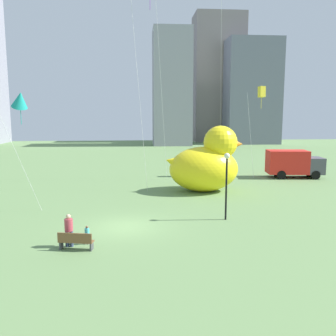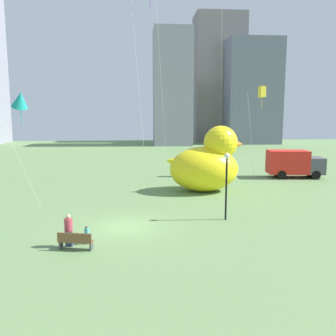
{
  "view_description": "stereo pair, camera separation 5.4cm",
  "coord_description": "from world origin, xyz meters",
  "px_view_note": "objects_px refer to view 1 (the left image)",
  "views": [
    {
      "loc": [
        0.81,
        -20.8,
        6.65
      ],
      "look_at": [
        2.77,
        3.04,
        3.04
      ],
      "focal_mm": 38.66,
      "sensor_mm": 36.0,
      "label": 1
    },
    {
      "loc": [
        0.86,
        -20.8,
        6.65
      ],
      "look_at": [
        2.77,
        3.04,
        3.04
      ],
      "focal_mm": 38.66,
      "sensor_mm": 36.0,
      "label": 2
    }
  ],
  "objects_px": {
    "box_truck": "(293,164)",
    "kite_purple": "(149,1)",
    "person_child": "(87,234)",
    "person_adult": "(69,229)",
    "giant_inflatable_duck": "(206,164)",
    "kite_yellow": "(262,92)",
    "park_bench": "(76,241)",
    "lamppost": "(227,174)",
    "kite_teal": "(20,100)"
  },
  "relations": [
    {
      "from": "box_truck",
      "to": "kite_purple",
      "type": "xyz_separation_m",
      "value": [
        -15.11,
        -4.0,
        14.55
      ]
    },
    {
      "from": "kite_purple",
      "to": "box_truck",
      "type": "bearing_deg",
      "value": 14.83
    },
    {
      "from": "box_truck",
      "to": "person_child",
      "type": "bearing_deg",
      "value": -136.05
    },
    {
      "from": "person_adult",
      "to": "kite_purple",
      "type": "xyz_separation_m",
      "value": [
        4.54,
        14.38,
        15.05
      ]
    },
    {
      "from": "person_child",
      "to": "giant_inflatable_duck",
      "type": "distance_m",
      "value": 15.01
    },
    {
      "from": "giant_inflatable_duck",
      "to": "kite_purple",
      "type": "bearing_deg",
      "value": 158.65
    },
    {
      "from": "kite_yellow",
      "to": "kite_purple",
      "type": "distance_m",
      "value": 14.77
    },
    {
      "from": "park_bench",
      "to": "lamppost",
      "type": "relative_size",
      "value": 0.42
    },
    {
      "from": "giant_inflatable_duck",
      "to": "box_truck",
      "type": "bearing_deg",
      "value": 29.68
    },
    {
      "from": "person_adult",
      "to": "box_truck",
      "type": "relative_size",
      "value": 0.29
    },
    {
      "from": "park_bench",
      "to": "giant_inflatable_duck",
      "type": "height_order",
      "value": "giant_inflatable_duck"
    },
    {
      "from": "person_adult",
      "to": "kite_yellow",
      "type": "height_order",
      "value": "kite_yellow"
    },
    {
      "from": "person_child",
      "to": "kite_yellow",
      "type": "height_order",
      "value": "kite_yellow"
    },
    {
      "from": "park_bench",
      "to": "box_truck",
      "type": "height_order",
      "value": "box_truck"
    },
    {
      "from": "park_bench",
      "to": "kite_purple",
      "type": "distance_m",
      "value": 21.88
    },
    {
      "from": "giant_inflatable_duck",
      "to": "kite_teal",
      "type": "bearing_deg",
      "value": -163.43
    },
    {
      "from": "giant_inflatable_duck",
      "to": "kite_purple",
      "type": "relative_size",
      "value": 0.39
    },
    {
      "from": "park_bench",
      "to": "kite_teal",
      "type": "distance_m",
      "value": 12.4
    },
    {
      "from": "kite_yellow",
      "to": "kite_purple",
      "type": "height_order",
      "value": "kite_purple"
    },
    {
      "from": "kite_teal",
      "to": "lamppost",
      "type": "bearing_deg",
      "value": -17.88
    },
    {
      "from": "giant_inflatable_duck",
      "to": "person_adult",
      "type": "bearing_deg",
      "value": -126.75
    },
    {
      "from": "park_bench",
      "to": "lamppost",
      "type": "bearing_deg",
      "value": 27.51
    },
    {
      "from": "person_adult",
      "to": "kite_yellow",
      "type": "relative_size",
      "value": 0.18
    },
    {
      "from": "lamppost",
      "to": "box_truck",
      "type": "bearing_deg",
      "value": 53.48
    },
    {
      "from": "giant_inflatable_duck",
      "to": "kite_yellow",
      "type": "bearing_deg",
      "value": 45.1
    },
    {
      "from": "kite_yellow",
      "to": "kite_purple",
      "type": "bearing_deg",
      "value": -156.34
    },
    {
      "from": "lamppost",
      "to": "kite_teal",
      "type": "relative_size",
      "value": 0.51
    },
    {
      "from": "giant_inflatable_duck",
      "to": "kite_teal",
      "type": "distance_m",
      "value": 15.44
    },
    {
      "from": "kite_yellow",
      "to": "lamppost",
      "type": "bearing_deg",
      "value": -115.37
    },
    {
      "from": "person_adult",
      "to": "lamppost",
      "type": "height_order",
      "value": "lamppost"
    },
    {
      "from": "park_bench",
      "to": "kite_yellow",
      "type": "bearing_deg",
      "value": 51.47
    },
    {
      "from": "park_bench",
      "to": "box_truck",
      "type": "xyz_separation_m",
      "value": [
        19.25,
        18.87,
        0.96
      ]
    },
    {
      "from": "kite_yellow",
      "to": "kite_teal",
      "type": "height_order",
      "value": "kite_yellow"
    },
    {
      "from": "person_adult",
      "to": "kite_teal",
      "type": "distance_m",
      "value": 11.63
    },
    {
      "from": "box_truck",
      "to": "kite_yellow",
      "type": "bearing_deg",
      "value": 160.05
    },
    {
      "from": "kite_yellow",
      "to": "kite_teal",
      "type": "relative_size",
      "value": 1.14
    },
    {
      "from": "person_adult",
      "to": "giant_inflatable_duck",
      "type": "height_order",
      "value": "giant_inflatable_duck"
    },
    {
      "from": "lamppost",
      "to": "kite_yellow",
      "type": "distance_m",
      "value": 18.24
    },
    {
      "from": "box_truck",
      "to": "kite_teal",
      "type": "height_order",
      "value": "kite_teal"
    },
    {
      "from": "kite_yellow",
      "to": "person_adult",
      "type": "bearing_deg",
      "value": -129.92
    },
    {
      "from": "lamppost",
      "to": "kite_purple",
      "type": "bearing_deg",
      "value": 113.12
    },
    {
      "from": "giant_inflatable_duck",
      "to": "lamppost",
      "type": "distance_m",
      "value": 8.55
    },
    {
      "from": "giant_inflatable_duck",
      "to": "kite_yellow",
      "type": "height_order",
      "value": "kite_yellow"
    },
    {
      "from": "giant_inflatable_duck",
      "to": "kite_yellow",
      "type": "distance_m",
      "value": 11.87
    },
    {
      "from": "park_bench",
      "to": "person_adult",
      "type": "relative_size",
      "value": 1.05
    },
    {
      "from": "giant_inflatable_duck",
      "to": "box_truck",
      "type": "xyz_separation_m",
      "value": [
        10.31,
        5.88,
        -0.96
      ]
    },
    {
      "from": "kite_teal",
      "to": "box_truck",
      "type": "bearing_deg",
      "value": 22.46
    },
    {
      "from": "person_child",
      "to": "giant_inflatable_duck",
      "type": "bearing_deg",
      "value": 55.28
    },
    {
      "from": "box_truck",
      "to": "park_bench",
      "type": "bearing_deg",
      "value": -135.56
    },
    {
      "from": "box_truck",
      "to": "kite_purple",
      "type": "relative_size",
      "value": 0.33
    }
  ]
}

